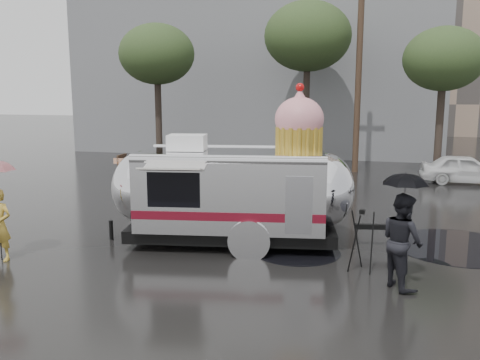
# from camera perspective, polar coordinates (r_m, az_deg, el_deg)

# --- Properties ---
(ground) EXTENTS (120.00, 120.00, 0.00)m
(ground) POSITION_cam_1_polar(r_m,az_deg,el_deg) (11.44, -2.74, -9.32)
(ground) COLOR black
(ground) RESTS_ON ground
(puddles) EXTENTS (8.96, 4.67, 0.01)m
(puddles) POSITION_cam_1_polar(r_m,az_deg,el_deg) (13.46, 13.66, -6.60)
(puddles) COLOR black
(puddles) RESTS_ON ground
(grey_building) EXTENTS (22.00, 12.00, 13.00)m
(grey_building) POSITION_cam_1_polar(r_m,az_deg,el_deg) (35.16, 2.83, 14.41)
(grey_building) COLOR slate
(grey_building) RESTS_ON ground
(utility_pole) EXTENTS (1.60, 0.28, 9.00)m
(utility_pole) POSITION_cam_1_polar(r_m,az_deg,el_deg) (24.32, 13.18, 11.71)
(utility_pole) COLOR #473323
(utility_pole) RESTS_ON ground
(tree_left) EXTENTS (3.64, 3.64, 6.95)m
(tree_left) POSITION_cam_1_polar(r_m,az_deg,el_deg) (25.51, -9.32, 13.69)
(tree_left) COLOR #382D26
(tree_left) RESTS_ON ground
(tree_mid) EXTENTS (4.20, 4.20, 8.03)m
(tree_mid) POSITION_cam_1_polar(r_m,az_deg,el_deg) (25.63, 7.60, 15.64)
(tree_mid) COLOR #382D26
(tree_mid) RESTS_ON ground
(tree_right) EXTENTS (3.36, 3.36, 6.42)m
(tree_right) POSITION_cam_1_polar(r_m,az_deg,el_deg) (23.49, 21.91, 12.40)
(tree_right) COLOR #382D26
(tree_right) RESTS_ON ground
(barricade_row) EXTENTS (4.30, 0.80, 1.00)m
(barricade_row) POSITION_cam_1_polar(r_m,az_deg,el_deg) (22.33, -8.71, 1.48)
(barricade_row) COLOR #473323
(barricade_row) RESTS_ON ground
(airstream_trailer) EXTENTS (7.44, 3.60, 4.05)m
(airstream_trailer) POSITION_cam_1_polar(r_m,az_deg,el_deg) (12.54, -0.46, -0.87)
(airstream_trailer) COLOR silver
(airstream_trailer) RESTS_ON ground
(person_right) EXTENTS (0.91, 1.02, 1.87)m
(person_right) POSITION_cam_1_polar(r_m,az_deg,el_deg) (10.32, 17.74, -6.53)
(person_right) COLOR black
(person_right) RESTS_ON ground
(umbrella_black) EXTENTS (1.07, 1.07, 2.28)m
(umbrella_black) POSITION_cam_1_polar(r_m,az_deg,el_deg) (10.09, 18.04, -1.17)
(umbrella_black) COLOR black
(umbrella_black) RESTS_ON ground
(tripod) EXTENTS (0.52, 0.56, 1.35)m
(tripod) POSITION_cam_1_polar(r_m,az_deg,el_deg) (11.03, 13.45, -6.13)
(tripod) COLOR black
(tripod) RESTS_ON ground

